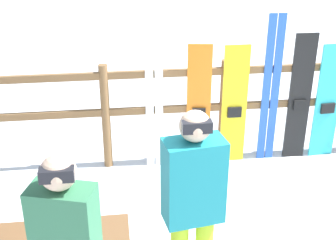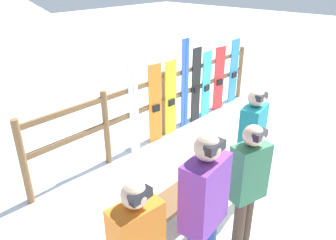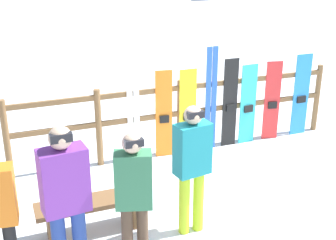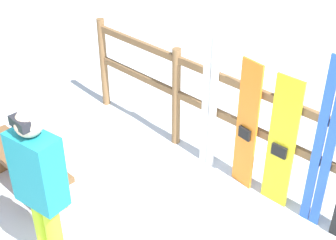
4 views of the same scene
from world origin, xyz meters
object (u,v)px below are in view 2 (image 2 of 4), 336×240
Objects in this scene: person_purple at (204,209)px; ski_pair_white at (134,108)px; snowboard_red at (219,79)px; person_teal at (251,140)px; bench at (169,209)px; ski_pair_blue at (185,85)px; snowboard_black_stripe at (196,86)px; snowboard_yellow at (171,99)px; snowboard_cyan at (206,85)px; snowboard_orange at (155,104)px; snowboard_blue at (234,72)px; person_plaid_green at (248,184)px.

ski_pair_white is (1.43, 2.45, -0.20)m from person_purple.
person_teal is at bearing -139.32° from snowboard_red.
person_teal reaches higher than bench.
ski_pair_blue reaches higher than snowboard_black_stripe.
person_teal reaches higher than snowboard_red.
snowboard_yellow is 0.77m from snowboard_black_stripe.
person_purple reaches higher than snowboard_black_stripe.
person_teal is 2.26m from snowboard_yellow.
person_purple is at bearing -133.74° from snowboard_yellow.
person_purple is at bearing -148.08° from snowboard_red.
bench is 0.94× the size of snowboard_yellow.
snowboard_black_stripe is at bearing 52.41° from person_teal.
ski_pair_white is 2.50m from snowboard_red.
person_teal is 2.87m from snowboard_cyan.
snowboard_yellow is at bearing 180.00° from snowboard_red.
ski_pair_white is 1.11× the size of snowboard_orange.
snowboard_red is 0.59m from snowboard_blue.
ski_pair_white reaches higher than person_plaid_green.
snowboard_red is at bearing -0.01° from snowboard_black_stripe.
snowboard_blue reaches higher than snowboard_orange.
snowboard_cyan is 0.47m from snowboard_red.
bench is at bearing -148.05° from snowboard_black_stripe.
person_teal reaches higher than person_plaid_green.
snowboard_yellow is at bearing 180.00° from snowboard_cyan.
ski_pair_blue is (2.37, 1.70, 0.55)m from bench.
snowboard_red is (3.93, 2.45, -0.30)m from person_purple.
snowboard_red is (2.00, -0.00, -0.02)m from snowboard_orange.
snowboard_black_stripe is 1.03× the size of snowboard_blue.
snowboard_red is 0.95× the size of snowboard_blue.
snowboard_blue is (1.77, -0.00, -0.14)m from ski_pair_blue.
person_plaid_green is 0.90× the size of ski_pair_blue.
person_teal is (0.83, 0.42, 0.01)m from person_plaid_green.
bench is 3.94m from snowboard_red.
person_purple is (-0.67, 0.05, 0.07)m from person_plaid_green.
snowboard_cyan is (3.46, 2.45, -0.31)m from person_purple.
snowboard_orange is 0.41m from snowboard_yellow.
person_plaid_green is 3.75m from snowboard_cyan.
person_teal is (1.11, -0.39, 0.61)m from bench.
person_purple is 4.25m from snowboard_cyan.
person_plaid_green is at bearing -134.23° from snowboard_black_stripe.
person_purple is 1.07× the size of person_teal.
snowboard_orange is at bearing 63.28° from person_plaid_green.
bench is at bearing 160.48° from person_teal.
snowboard_orange reaches higher than snowboard_yellow.
snowboard_orange is 2.59m from snowboard_blue.
person_plaid_green is 0.93m from person_teal.
snowboard_cyan is at bearing -180.00° from snowboard_red.
person_purple is 1.24× the size of snowboard_cyan.
person_purple is 1.13× the size of snowboard_black_stripe.
snowboard_cyan is at bearing 41.95° from person_plaid_green.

